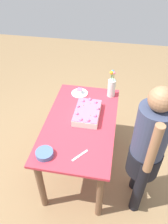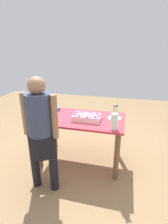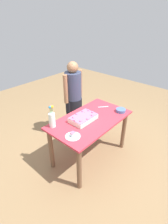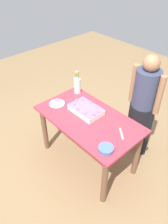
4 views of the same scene
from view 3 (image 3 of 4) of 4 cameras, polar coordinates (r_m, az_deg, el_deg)
The scene contains 8 objects.
ground_plane at distance 3.20m, azimuth 1.81°, elevation -14.03°, with size 8.00×8.00×0.00m, color #8D6F4B.
dining_table at distance 2.80m, azimuth 2.02°, elevation -4.72°, with size 1.32×0.75×0.77m.
sheet_cake at distance 2.66m, azimuth -0.26°, elevation -1.97°, with size 0.41×0.27×0.10m.
serving_plate_with_slice at distance 2.35m, azimuth -3.71°, elevation -7.69°, with size 0.21×0.21×0.07m.
cake_knife at distance 3.07m, azimuth 6.32°, elevation 1.70°, with size 0.18×0.02×0.00m, color silver.
flower_vase at distance 2.52m, azimuth -10.41°, elevation -2.27°, with size 0.09×0.09×0.35m.
fruit_bowl at distance 2.96m, azimuth 11.90°, elevation 0.53°, with size 0.16×0.16×0.05m, color #4E6BA0.
person_standing at distance 3.29m, azimuth -3.44°, elevation 5.34°, with size 0.45×0.31×1.49m.
Camera 3 is at (1.78, 1.45, 2.22)m, focal length 28.00 mm.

